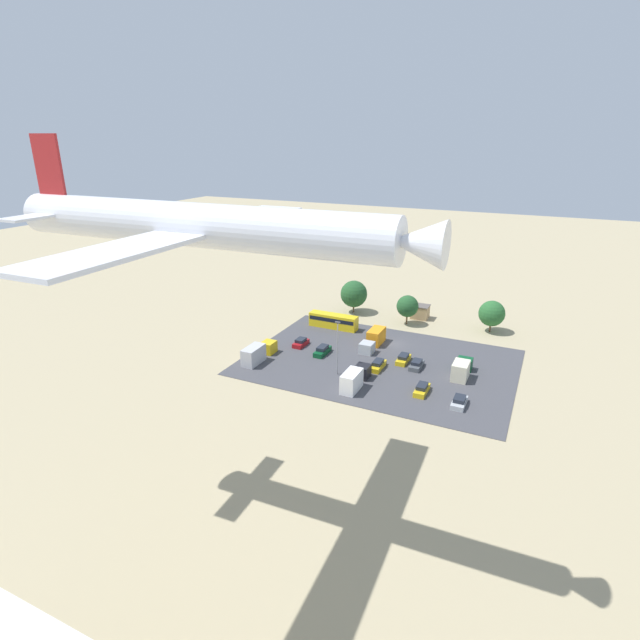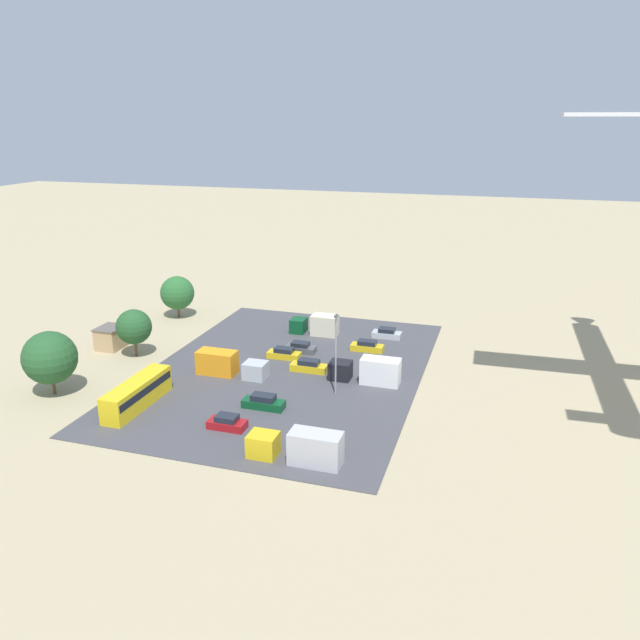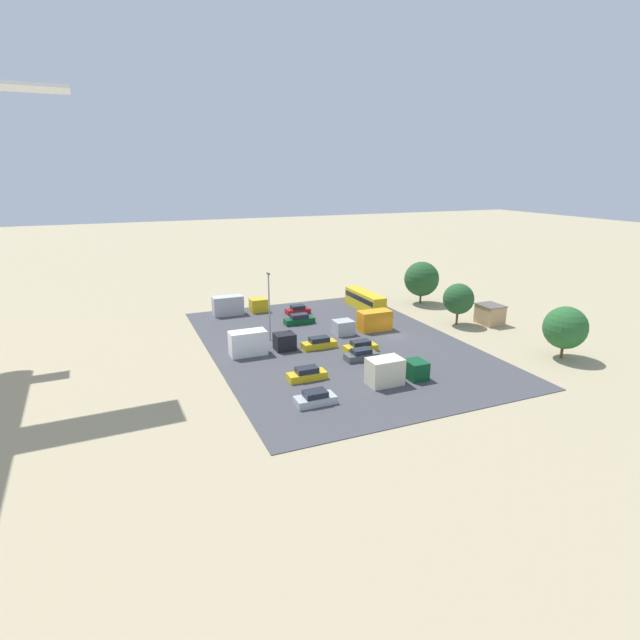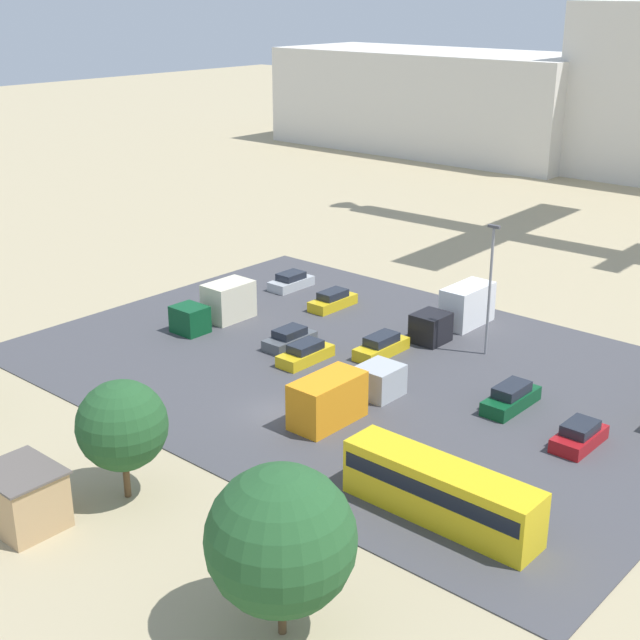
{
  "view_description": "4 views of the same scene",
  "coord_description": "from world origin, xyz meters",
  "px_view_note": "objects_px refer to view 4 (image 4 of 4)",
  "views": [
    {
      "loc": [
        -25.93,
        89.58,
        39.08
      ],
      "look_at": [
        1.19,
        32.38,
        15.8
      ],
      "focal_mm": 28.0,
      "sensor_mm": 36.0,
      "label": 1
    },
    {
      "loc": [
        69.89,
        35.38,
        31.15
      ],
      "look_at": [
        -1.85,
        13.21,
        6.72
      ],
      "focal_mm": 35.0,
      "sensor_mm": 36.0,
      "label": 2
    },
    {
      "loc": [
        -59.85,
        37.03,
        23.09
      ],
      "look_at": [
        -2.37,
        12.67,
        4.59
      ],
      "focal_mm": 28.0,
      "sensor_mm": 36.0,
      "label": 3
    },
    {
      "loc": [
        35.99,
        -36.42,
        25.33
      ],
      "look_at": [
        -1.09,
        5.75,
        4.46
      ],
      "focal_mm": 50.0,
      "sensor_mm": 36.0,
      "label": 4
    }
  ],
  "objects_px": {
    "parked_car_5": "(579,436)",
    "parked_car_4": "(290,339)",
    "parked_car_1": "(291,282)",
    "parked_truck_3": "(457,311)",
    "parked_car_3": "(333,301)",
    "parked_truck_1": "(218,306)",
    "parked_truck_2": "(343,394)",
    "parked_car_0": "(305,353)",
    "shed_building": "(23,498)",
    "parked_car_2": "(381,346)",
    "bus": "(441,490)",
    "parked_car_6": "(511,398)"
  },
  "relations": [
    {
      "from": "parked_car_4",
      "to": "shed_building",
      "type": "bearing_deg",
      "value": 103.52
    },
    {
      "from": "shed_building",
      "to": "parked_truck_3",
      "type": "height_order",
      "value": "parked_truck_3"
    },
    {
      "from": "parked_car_2",
      "to": "parked_car_6",
      "type": "relative_size",
      "value": 0.99
    },
    {
      "from": "parked_car_1",
      "to": "parked_truck_1",
      "type": "bearing_deg",
      "value": 98.85
    },
    {
      "from": "parked_car_2",
      "to": "parked_truck_1",
      "type": "height_order",
      "value": "parked_truck_1"
    },
    {
      "from": "parked_car_5",
      "to": "parked_truck_2",
      "type": "distance_m",
      "value": 14.44
    },
    {
      "from": "parked_car_1",
      "to": "parked_car_2",
      "type": "distance_m",
      "value": 17.18
    },
    {
      "from": "parked_car_6",
      "to": "parked_truck_1",
      "type": "distance_m",
      "value": 25.81
    },
    {
      "from": "parked_truck_1",
      "to": "parked_car_1",
      "type": "bearing_deg",
      "value": -81.15
    },
    {
      "from": "shed_building",
      "to": "parked_truck_1",
      "type": "height_order",
      "value": "parked_truck_1"
    },
    {
      "from": "parked_truck_3",
      "to": "parked_car_4",
      "type": "bearing_deg",
      "value": 57.05
    },
    {
      "from": "bus",
      "to": "parked_truck_2",
      "type": "xyz_separation_m",
      "value": [
        -11.28,
        5.83,
        -0.27
      ]
    },
    {
      "from": "bus",
      "to": "parked_car_3",
      "type": "bearing_deg",
      "value": 50.19
    },
    {
      "from": "parked_truck_2",
      "to": "parked_car_1",
      "type": "bearing_deg",
      "value": 140.38
    },
    {
      "from": "parked_truck_2",
      "to": "parked_truck_1",
      "type": "bearing_deg",
      "value": 161.44
    },
    {
      "from": "parked_car_0",
      "to": "parked_car_5",
      "type": "relative_size",
      "value": 1.11
    },
    {
      "from": "parked_car_0",
      "to": "parked_truck_1",
      "type": "bearing_deg",
      "value": -7.2
    },
    {
      "from": "parked_car_5",
      "to": "parked_truck_2",
      "type": "xyz_separation_m",
      "value": [
        -13.09,
        -6.04,
        0.76
      ]
    },
    {
      "from": "parked_car_3",
      "to": "parked_car_6",
      "type": "xyz_separation_m",
      "value": [
        21.09,
        -7.03,
        0.05
      ]
    },
    {
      "from": "parked_car_3",
      "to": "parked_truck_1",
      "type": "bearing_deg",
      "value": -117.93
    },
    {
      "from": "shed_building",
      "to": "parked_truck_1",
      "type": "xyz_separation_m",
      "value": [
        -14.17,
        26.12,
        -0.09
      ]
    },
    {
      "from": "parked_car_4",
      "to": "parked_truck_3",
      "type": "xyz_separation_m",
      "value": [
        7.4,
        11.42,
        0.88
      ]
    },
    {
      "from": "shed_building",
      "to": "parked_truck_1",
      "type": "relative_size",
      "value": 0.56
    },
    {
      "from": "parked_car_4",
      "to": "parked_truck_2",
      "type": "bearing_deg",
      "value": 149.34
    },
    {
      "from": "parked_car_3",
      "to": "parked_truck_1",
      "type": "xyz_separation_m",
      "value": [
        -4.65,
        -8.78,
        0.78
      ]
    },
    {
      "from": "parked_car_2",
      "to": "parked_car_6",
      "type": "distance_m",
      "value": 11.78
    },
    {
      "from": "parked_car_5",
      "to": "parked_car_4",
      "type": "bearing_deg",
      "value": -0.26
    },
    {
      "from": "parked_car_2",
      "to": "parked_car_5",
      "type": "distance_m",
      "value": 17.61
    },
    {
      "from": "parked_car_1",
      "to": "parked_truck_3",
      "type": "xyz_separation_m",
      "value": [
        16.89,
        1.13,
        0.88
      ]
    },
    {
      "from": "bus",
      "to": "parked_car_0",
      "type": "relative_size",
      "value": 2.38
    },
    {
      "from": "bus",
      "to": "parked_car_2",
      "type": "height_order",
      "value": "bus"
    },
    {
      "from": "bus",
      "to": "parked_car_3",
      "type": "xyz_separation_m",
      "value": [
        -24.88,
        20.74,
        -1.02
      ]
    },
    {
      "from": "parked_car_1",
      "to": "parked_car_2",
      "type": "relative_size",
      "value": 0.9
    },
    {
      "from": "bus",
      "to": "parked_car_2",
      "type": "xyz_separation_m",
      "value": [
        -15.47,
        15.24,
        -0.99
      ]
    },
    {
      "from": "parked_car_2",
      "to": "parked_car_6",
      "type": "bearing_deg",
      "value": 172.52
    },
    {
      "from": "bus",
      "to": "parked_truck_3",
      "type": "relative_size",
      "value": 1.22
    },
    {
      "from": "shed_building",
      "to": "bus",
      "type": "relative_size",
      "value": 0.38
    },
    {
      "from": "parked_truck_1",
      "to": "parked_truck_2",
      "type": "xyz_separation_m",
      "value": [
        18.25,
        -6.13,
        -0.03
      ]
    },
    {
      "from": "shed_building",
      "to": "parked_car_3",
      "type": "height_order",
      "value": "shed_building"
    },
    {
      "from": "parked_car_3",
      "to": "bus",
      "type": "bearing_deg",
      "value": -39.81
    },
    {
      "from": "parked_car_6",
      "to": "parked_truck_3",
      "type": "distance_m",
      "value": 14.28
    },
    {
      "from": "parked_car_4",
      "to": "parked_car_5",
      "type": "height_order",
      "value": "parked_car_5"
    },
    {
      "from": "parked_truck_1",
      "to": "parked_car_6",
      "type": "bearing_deg",
      "value": -176.13
    },
    {
      "from": "parked_car_0",
      "to": "parked_car_2",
      "type": "bearing_deg",
      "value": -125.75
    },
    {
      "from": "shed_building",
      "to": "parked_car_5",
      "type": "relative_size",
      "value": 1.0
    },
    {
      "from": "parked_car_2",
      "to": "parked_truck_1",
      "type": "xyz_separation_m",
      "value": [
        -14.06,
        -3.28,
        0.75
      ]
    },
    {
      "from": "parked_car_6",
      "to": "parked_car_1",
      "type": "bearing_deg",
      "value": -17.4
    },
    {
      "from": "parked_car_0",
      "to": "parked_car_6",
      "type": "height_order",
      "value": "parked_car_6"
    },
    {
      "from": "parked_car_6",
      "to": "parked_truck_2",
      "type": "xyz_separation_m",
      "value": [
        -7.49,
        -7.87,
        0.7
      ]
    },
    {
      "from": "bus",
      "to": "parked_truck_3",
      "type": "xyz_separation_m",
      "value": [
        -14.25,
        23.4,
        -0.16
      ]
    }
  ]
}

